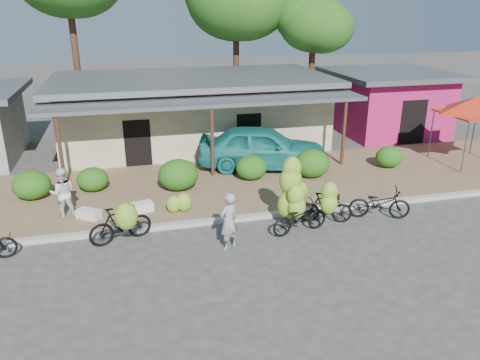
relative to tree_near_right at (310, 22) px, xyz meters
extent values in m
plane|color=#3E3B39|center=(-7.31, -14.61, -5.60)|extent=(100.00, 100.00, 0.00)
cube|color=olive|center=(-7.31, -9.61, -5.54)|extent=(60.00, 6.00, 0.12)
cube|color=#A8A399|center=(-7.31, -12.61, -5.53)|extent=(60.00, 0.25, 0.15)
cube|color=beige|center=(-7.31, -3.61, -4.05)|extent=(12.00, 6.00, 3.10)
cube|color=slate|center=(-7.31, -3.61, -2.38)|extent=(13.00, 7.00, 0.25)
cube|color=black|center=(-7.31, -6.56, -4.50)|extent=(1.40, 0.12, 2.20)
cube|color=slate|center=(-7.31, -7.61, -2.70)|extent=(13.00, 2.00, 0.15)
cylinder|color=#4A2C1D|center=(-12.91, -8.51, -4.18)|extent=(0.14, 0.14, 2.85)
cylinder|color=#4A2C1D|center=(-7.31, -8.51, -4.18)|extent=(0.14, 0.14, 2.85)
cylinder|color=#4A2C1D|center=(-1.71, -8.51, -4.18)|extent=(0.14, 0.14, 2.85)
cube|color=#BB1C59|center=(3.19, -3.61, -4.10)|extent=(5.00, 5.00, 3.00)
cube|color=slate|center=(3.19, -3.61, -2.48)|extent=(6.00, 6.00, 0.25)
cube|color=black|center=(3.19, -6.06, -4.50)|extent=(1.40, 0.12, 2.20)
cylinder|color=#4A2C1D|center=(-12.81, 1.39, -1.39)|extent=(0.36, 0.36, 8.42)
cylinder|color=#4A2C1D|center=(-3.81, 1.89, -2.02)|extent=(0.36, 0.36, 7.16)
ellipsoid|color=#1C4A12|center=(-3.81, 1.89, 1.16)|extent=(5.68, 5.68, 4.54)
cylinder|color=#4A2C1D|center=(0.19, -0.11, -2.68)|extent=(0.36, 0.36, 5.84)
ellipsoid|color=#1C4A12|center=(0.19, -0.11, -0.09)|extent=(3.90, 3.90, 3.12)
ellipsoid|color=#1C4A12|center=(-0.31, 0.19, 0.21)|extent=(3.32, 3.32, 2.65)
ellipsoid|color=#245313|center=(-13.90, -9.36, -4.97)|extent=(1.31, 1.18, 1.02)
ellipsoid|color=#245313|center=(-11.87, -9.09, -5.04)|extent=(1.13, 1.02, 0.88)
ellipsoid|color=#245313|center=(-8.83, -9.73, -4.91)|extent=(1.47, 1.33, 1.15)
ellipsoid|color=#245313|center=(-5.94, -9.34, -5.01)|extent=(1.21, 1.09, 0.95)
ellipsoid|color=#245313|center=(-3.56, -9.65, -4.93)|extent=(1.42, 1.28, 1.11)
ellipsoid|color=#245313|center=(0.03, -9.33, -5.04)|extent=(1.13, 1.02, 0.88)
cylinder|color=#59595E|center=(2.53, -10.68, -4.43)|extent=(0.05, 0.05, 2.10)
cylinder|color=#59595E|center=(2.53, -8.48, -4.43)|extent=(0.05, 0.05, 2.10)
cylinder|color=#59595E|center=(4.73, -8.48, -4.43)|extent=(0.05, 0.05, 2.10)
cube|color=red|center=(3.63, -9.58, -3.35)|extent=(2.40, 2.40, 0.06)
cone|color=red|center=(3.63, -9.58, -2.97)|extent=(3.50, 3.50, 0.70)
imported|color=black|center=(-10.93, -13.14, -5.04)|extent=(1.94, 1.06, 1.12)
ellipsoid|color=#80B92E|center=(-10.74, -13.76, -4.54)|extent=(0.62, 0.53, 0.78)
imported|color=black|center=(-5.67, -13.87, -5.11)|extent=(1.95, 1.02, 0.98)
ellipsoid|color=#80B92E|center=(-5.83, -13.34, -4.90)|extent=(0.75, 0.64, 0.94)
ellipsoid|color=#80B92E|center=(-5.73, -13.32, -4.50)|extent=(0.61, 0.52, 0.77)
ellipsoid|color=#80B92E|center=(-5.81, -13.34, -4.08)|extent=(0.70, 0.60, 0.88)
ellipsoid|color=#80B92E|center=(-5.78, -13.33, -3.70)|extent=(0.59, 0.50, 0.73)
ellipsoid|color=#80B92E|center=(-5.71, -13.67, -4.84)|extent=(0.57, 0.48, 0.71)
ellipsoid|color=#80B92E|center=(-5.75, -13.68, -4.43)|extent=(0.54, 0.46, 0.68)
imported|color=black|center=(-4.61, -13.39, -5.10)|extent=(1.74, 0.96, 1.01)
ellipsoid|color=#80B92E|center=(-4.81, -14.01, -4.68)|extent=(0.53, 0.45, 0.66)
ellipsoid|color=#80B92E|center=(-4.80, -13.96, -4.31)|extent=(0.50, 0.43, 0.63)
imported|color=black|center=(-2.80, -13.52, -5.09)|extent=(2.07, 1.27, 1.03)
ellipsoid|color=#80B92E|center=(-9.24, -11.73, -5.19)|extent=(0.46, 0.39, 0.58)
ellipsoid|color=#80B92E|center=(-8.90, -11.71, -5.16)|extent=(0.52, 0.44, 0.65)
ellipsoid|color=#80B92E|center=(-4.85, -11.77, -5.14)|extent=(0.54, 0.46, 0.68)
cube|color=silver|center=(-10.32, -11.40, -5.33)|extent=(0.92, 0.60, 0.30)
cube|color=silver|center=(-11.92, -11.51, -5.34)|extent=(0.83, 0.74, 0.28)
imported|color=gray|center=(-7.96, -14.31, -4.76)|extent=(0.74, 0.66, 1.69)
imported|color=silver|center=(-12.66, -11.19, -4.67)|extent=(0.83, 0.66, 1.63)
imported|color=#1B7B77|center=(-5.14, -8.10, -4.59)|extent=(5.61, 3.55, 1.78)
camera|label=1|loc=(-10.55, -25.85, 0.92)|focal=35.00mm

